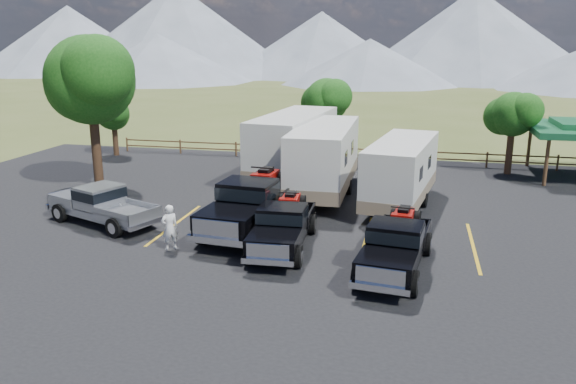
% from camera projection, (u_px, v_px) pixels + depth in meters
% --- Properties ---
extents(ground, '(320.00, 320.00, 0.00)m').
position_uv_depth(ground, '(294.00, 275.00, 18.54)').
color(ground, '#455022').
rests_on(ground, ground).
extents(asphalt_lot, '(44.00, 34.00, 0.04)m').
position_uv_depth(asphalt_lot, '(311.00, 244.00, 21.36)').
color(asphalt_lot, black).
rests_on(asphalt_lot, ground).
extents(stall_lines, '(12.12, 5.50, 0.01)m').
position_uv_depth(stall_lines, '(316.00, 235.00, 22.30)').
color(stall_lines, gold).
rests_on(stall_lines, asphalt_lot).
extents(tree_big_nw, '(5.54, 5.18, 7.84)m').
position_uv_depth(tree_big_nw, '(90.00, 80.00, 28.28)').
color(tree_big_nw, '#311D13').
rests_on(tree_big_nw, ground).
extents(tree_ne_a, '(3.11, 2.92, 4.76)m').
position_uv_depth(tree_ne_a, '(513.00, 114.00, 31.74)').
color(tree_ne_a, '#311D13').
rests_on(tree_ne_a, ground).
extents(tree_north, '(3.46, 3.24, 5.25)m').
position_uv_depth(tree_north, '(326.00, 100.00, 35.89)').
color(tree_north, '#311D13').
rests_on(tree_north, ground).
extents(tree_nw_small, '(2.59, 2.43, 3.85)m').
position_uv_depth(tree_nw_small, '(113.00, 115.00, 37.28)').
color(tree_nw_small, '#311D13').
rests_on(tree_nw_small, ground).
extents(rail_fence, '(36.12, 0.12, 1.00)m').
position_uv_depth(rail_fence, '(387.00, 154.00, 35.38)').
color(rail_fence, '#513A23').
rests_on(rail_fence, ground).
extents(mountain_range, '(209.00, 71.00, 20.00)m').
position_uv_depth(mountain_range, '(365.00, 40.00, 117.94)').
color(mountain_range, slate).
rests_on(mountain_range, ground).
extents(rig_left, '(2.87, 7.00, 2.28)m').
position_uv_depth(rig_left, '(251.00, 202.00, 22.85)').
color(rig_left, black).
rests_on(rig_left, asphalt_lot).
extents(rig_center, '(2.13, 5.57, 1.84)m').
position_uv_depth(rig_center, '(284.00, 224.00, 20.77)').
color(rig_center, black).
rests_on(rig_center, asphalt_lot).
extents(rig_right, '(2.50, 5.78, 1.87)m').
position_uv_depth(rig_right, '(396.00, 244.00, 18.72)').
color(rig_right, black).
rests_on(rig_right, asphalt_lot).
extents(trailer_left, '(3.61, 10.52, 3.64)m').
position_uv_depth(trailer_left, '(294.00, 146.00, 30.78)').
color(trailer_left, silver).
rests_on(trailer_left, asphalt_lot).
extents(trailer_center, '(2.70, 9.99, 3.48)m').
position_uv_depth(trailer_center, '(324.00, 159.00, 27.67)').
color(trailer_center, silver).
rests_on(trailer_center, asphalt_lot).
extents(trailer_right, '(3.37, 8.92, 3.08)m').
position_uv_depth(trailer_right, '(401.00, 173.00, 25.74)').
color(trailer_right, silver).
rests_on(trailer_right, asphalt_lot).
extents(pickup_silver, '(5.73, 3.61, 1.64)m').
position_uv_depth(pickup_silver, '(102.00, 205.00, 23.38)').
color(pickup_silver, gray).
rests_on(pickup_silver, asphalt_lot).
extents(person_a, '(0.73, 0.72, 1.71)m').
position_uv_depth(person_a, '(170.00, 227.00, 20.53)').
color(person_a, white).
rests_on(person_a, asphalt_lot).
extents(person_b, '(0.95, 0.91, 1.55)m').
position_uv_depth(person_b, '(113.00, 207.00, 23.28)').
color(person_b, slate).
rests_on(person_b, asphalt_lot).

